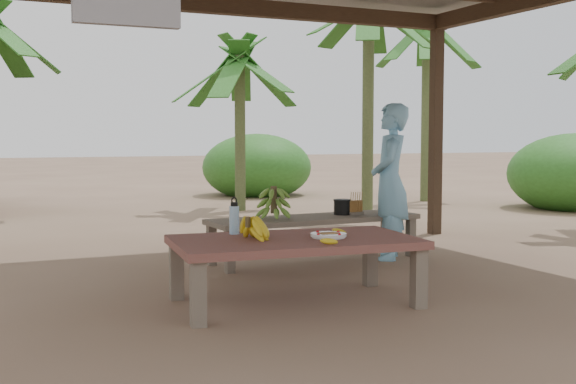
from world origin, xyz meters
name	(u,v)px	position (x,y,z in m)	size (l,w,h in m)	color
ground	(322,285)	(0.00, 0.00, 0.00)	(80.00, 80.00, 0.00)	brown
work_table	(295,247)	(-0.50, -0.52, 0.43)	(1.89, 1.18, 0.50)	brown
bench	(315,222)	(0.48, 1.11, 0.39)	(2.23, 0.72, 0.45)	brown
ripe_banana_bunch	(248,227)	(-0.85, -0.46, 0.59)	(0.31, 0.26, 0.19)	yellow
plate	(328,235)	(-0.26, -0.61, 0.52)	(0.27, 0.27, 0.04)	white
loose_banana_front	(329,241)	(-0.42, -0.91, 0.52)	(0.04, 0.14, 0.04)	yellow
loose_banana_side	(339,232)	(-0.10, -0.48, 0.52)	(0.04, 0.14, 0.04)	yellow
water_flask	(234,219)	(-0.84, -0.13, 0.62)	(0.08, 0.08, 0.29)	#418ECB
green_banana_stalk	(274,202)	(0.02, 1.09, 0.62)	(0.30, 0.30, 0.34)	#598C2D
cooking_pot	(342,207)	(0.82, 1.16, 0.53)	(0.18, 0.18, 0.15)	black
skewer_rack	(356,203)	(0.94, 1.09, 0.57)	(0.18, 0.08, 0.24)	#A57F47
woman	(390,182)	(1.23, 0.90, 0.80)	(0.58, 0.38, 1.60)	#7ABEE7
banana_plant_ne	(369,18)	(3.07, 4.47, 3.09)	(1.80, 1.80, 3.59)	#596638
banana_plant_n	(240,72)	(1.54, 6.10, 2.34)	(1.80, 1.80, 2.82)	#596638
banana_plant_far	(427,38)	(5.44, 6.29, 3.14)	(1.80, 1.80, 3.64)	#596638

